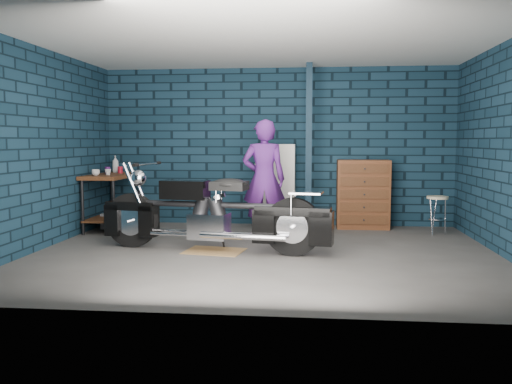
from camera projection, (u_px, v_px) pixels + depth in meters
ground at (264, 254)px, 7.00m from camera, size 6.00×6.00×0.00m
room_walls at (268, 108)px, 7.37m from camera, size 6.02×5.01×2.71m
support_post at (309, 147)px, 8.75m from camera, size 0.10×0.10×2.70m
workbench at (113, 201)px, 8.97m from camera, size 0.60×1.40×0.91m
drip_mat at (214, 251)px, 7.15m from camera, size 0.83×0.67×0.01m
motorcycle at (214, 207)px, 7.10m from camera, size 2.73×1.12×1.17m
person at (264, 179)px, 8.08m from camera, size 0.68×0.48×1.77m
storage_bin at (115, 221)px, 9.04m from camera, size 0.40×0.29×0.25m
locker at (276, 186)px, 9.15m from camera, size 0.65×0.47×1.40m
tool_chest at (363, 194)px, 9.01m from camera, size 0.85×0.47×1.14m
shop_stool at (437, 215)px, 8.44m from camera, size 0.43×0.43×0.60m
cup_a at (96, 172)px, 8.52m from camera, size 0.16×0.16×0.10m
cup_b at (108, 172)px, 8.66m from camera, size 0.11×0.11×0.09m
mug_purple at (108, 170)px, 8.90m from camera, size 0.10×0.10×0.12m
mug_red at (120, 170)px, 9.12m from camera, size 0.08×0.08×0.11m
bottle at (115, 164)px, 9.33m from camera, size 0.13×0.13×0.29m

